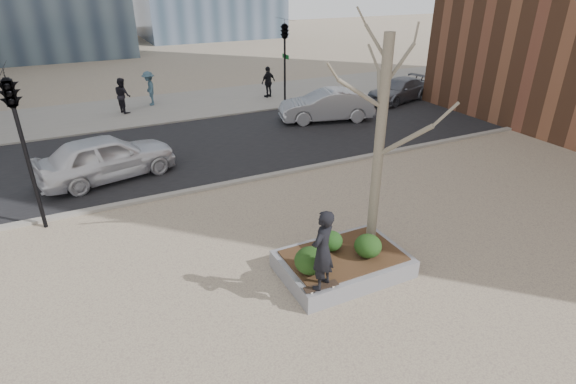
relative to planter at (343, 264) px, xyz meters
name	(u,v)px	position (x,y,z in m)	size (l,w,h in m)	color
ground	(306,283)	(-1.00, 0.00, -0.23)	(120.00, 120.00, 0.00)	tan
street	(192,149)	(-1.00, 10.00, -0.21)	(60.00, 8.00, 0.02)	black
far_sidewalk	(158,108)	(-1.00, 17.00, -0.21)	(60.00, 6.00, 0.02)	gray
planter	(343,264)	(0.00, 0.00, 0.00)	(3.00, 2.00, 0.45)	gray
planter_mulch	(343,255)	(0.00, 0.00, 0.25)	(2.70, 1.70, 0.04)	#382314
sycamore_tree	(382,112)	(1.00, 0.30, 3.56)	(2.80, 2.80, 6.60)	gray
shrub_left	(310,261)	(-1.05, -0.25, 0.57)	(0.72, 0.72, 0.61)	black
shrub_middle	(331,241)	(-0.15, 0.34, 0.51)	(0.57, 0.57, 0.49)	#183711
shrub_right	(368,246)	(0.49, -0.28, 0.54)	(0.65, 0.65, 0.55)	#183410
skateboard	(321,287)	(-1.10, -0.84, 0.26)	(0.78, 0.20, 0.07)	black
skateboarder	(323,250)	(-1.10, -0.84, 1.21)	(0.66, 0.43, 1.82)	black
police_car	(107,157)	(-4.42, 8.37, 0.59)	(1.87, 4.65, 1.59)	white
car_silver	(326,105)	(6.02, 11.00, 0.54)	(1.59, 4.55, 1.50)	#93959B
car_third	(399,90)	(11.63, 12.46, 0.42)	(1.75, 4.29, 1.25)	#575963
pedestrian_a	(123,95)	(-2.69, 16.86, 0.69)	(0.87, 0.68, 1.79)	black
pedestrian_b	(149,88)	(-1.18, 17.76, 0.71)	(1.18, 0.68, 1.83)	#395667
pedestrian_c	(268,82)	(5.37, 16.53, 0.68)	(1.03, 0.43, 1.76)	black
traffic_light_near	(26,154)	(-6.50, 5.60, 2.02)	(0.60, 2.48, 4.50)	black
traffic_light_far	(285,63)	(5.50, 14.60, 2.02)	(0.60, 2.48, 4.50)	black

